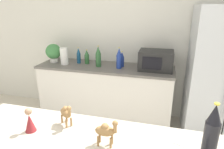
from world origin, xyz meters
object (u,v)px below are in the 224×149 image
object	(u,v)px
refrigerator	(223,77)
camel_figurine_second	(106,130)
back_bottle_1	(122,59)
back_bottle_3	(119,58)
microwave	(156,60)
potted_plant	(53,52)
back_bottle_0	(79,56)
back_bottle_2	(87,57)
back_bottle_4	(98,57)
wine_bottle	(212,130)
paper_towel_roll	(64,56)
camel_figurine	(66,112)
wise_man_figurine_purple	(30,121)

from	to	relation	value
refrigerator	camel_figurine_second	distance (m)	2.14
refrigerator	camel_figurine_second	bearing A→B (deg)	-119.61
back_bottle_1	camel_figurine_second	bearing A→B (deg)	-80.24
camel_figurine_second	back_bottle_3	bearing A→B (deg)	100.94
microwave	back_bottle_1	bearing A→B (deg)	177.93
potted_plant	back_bottle_1	xyz separation A→B (m)	(1.14, 0.03, -0.05)
potted_plant	back_bottle_0	size ratio (longest dim) A/B	1.17
potted_plant	back_bottle_1	distance (m)	1.14
back_bottle_2	back_bottle_4	size ratio (longest dim) A/B	0.72
wine_bottle	back_bottle_1	bearing A→B (deg)	115.32
back_bottle_1	back_bottle_3	size ratio (longest dim) A/B	0.77
back_bottle_1	paper_towel_roll	bearing A→B (deg)	-173.25
potted_plant	back_bottle_2	xyz separation A→B (m)	(0.56, 0.05, -0.06)
back_bottle_1	wine_bottle	size ratio (longest dim) A/B	0.81
back_bottle_4	camel_figurine_second	size ratio (longest dim) A/B	1.94
refrigerator	camel_figurine_second	world-z (taller)	refrigerator
refrigerator	potted_plant	world-z (taller)	refrigerator
back_bottle_4	back_bottle_2	bearing A→B (deg)	156.36
microwave	camel_figurine	xyz separation A→B (m)	(-0.48, -1.82, 0.08)
paper_towel_roll	back_bottle_0	bearing A→B (deg)	32.23
potted_plant	camel_figurine_second	bearing A→B (deg)	-52.62
wine_bottle	camel_figurine	world-z (taller)	wine_bottle
refrigerator	back_bottle_4	size ratio (longest dim) A/B	5.61
refrigerator	paper_towel_roll	size ratio (longest dim) A/B	6.77
paper_towel_roll	microwave	size ratio (longest dim) A/B	0.55
back_bottle_3	wine_bottle	world-z (taller)	wine_bottle
refrigerator	wine_bottle	distance (m)	1.85
back_bottle_1	back_bottle_0	bearing A→B (deg)	178.90
back_bottle_1	camel_figurine	bearing A→B (deg)	-89.16
refrigerator	wise_man_figurine_purple	world-z (taller)	refrigerator
back_bottle_4	wise_man_figurine_purple	xyz separation A→B (m)	(0.19, -1.88, 0.04)
paper_towel_roll	camel_figurine	distance (m)	1.97
potted_plant	camel_figurine_second	distance (m)	2.44
camel_figurine_second	refrigerator	bearing A→B (deg)	60.39
back_bottle_0	camel_figurine_second	world-z (taller)	camel_figurine_second
microwave	back_bottle_2	xyz separation A→B (m)	(-1.08, 0.04, -0.03)
wise_man_figurine_purple	paper_towel_roll	bearing A→B (deg)	111.96
refrigerator	paper_towel_roll	world-z (taller)	refrigerator
back_bottle_0	wise_man_figurine_purple	distance (m)	2.05
potted_plant	back_bottle_1	world-z (taller)	potted_plant
camel_figurine_second	wise_man_figurine_purple	bearing A→B (deg)	179.39
microwave	back_bottle_4	xyz separation A→B (m)	(-0.85, -0.06, 0.01)
camel_figurine_second	wise_man_figurine_purple	xyz separation A→B (m)	(-0.50, 0.01, -0.03)
refrigerator	potted_plant	size ratio (longest dim) A/B	5.96
refrigerator	back_bottle_2	size ratio (longest dim) A/B	7.81
paper_towel_roll	camel_figurine_second	world-z (taller)	camel_figurine_second
paper_towel_roll	back_bottle_1	world-z (taller)	paper_towel_roll
back_bottle_3	back_bottle_4	size ratio (longest dim) A/B	0.98
back_bottle_1	camel_figurine	world-z (taller)	camel_figurine
back_bottle_4	camel_figurine	xyz separation A→B (m)	(0.38, -1.76, 0.06)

